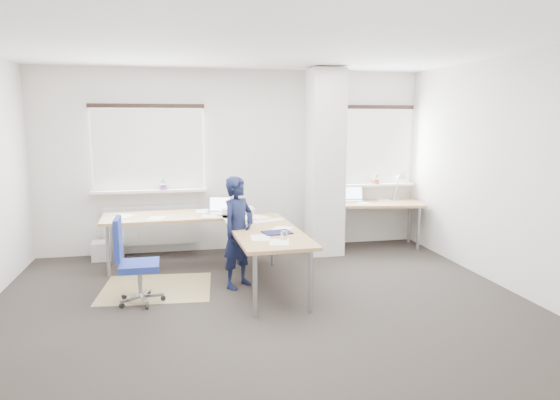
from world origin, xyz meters
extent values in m
plane|color=black|center=(0.00, 0.00, 0.00)|extent=(6.00, 6.00, 0.00)
cube|color=beige|center=(0.00, 2.50, 1.40)|extent=(6.00, 0.04, 2.80)
cube|color=beige|center=(0.00, -2.50, 1.40)|extent=(6.00, 0.04, 2.80)
cube|color=beige|center=(3.00, 0.00, 1.40)|extent=(0.04, 5.00, 2.80)
cube|color=white|center=(0.00, 0.00, 2.80)|extent=(6.00, 5.00, 0.04)
cube|color=beige|center=(1.30, 1.95, 1.39)|extent=(0.50, 0.50, 2.78)
cube|color=white|center=(-1.30, 2.47, 1.60)|extent=(1.60, 0.04, 1.20)
cube|color=white|center=(-1.30, 2.43, 1.60)|extent=(1.60, 0.02, 1.20)
cube|color=white|center=(-1.30, 2.40, 0.98)|extent=(1.70, 0.20, 0.04)
cube|color=white|center=(2.30, 2.47, 1.60)|extent=(1.20, 0.04, 1.20)
cube|color=white|center=(2.30, 2.43, 1.60)|extent=(1.20, 0.02, 1.20)
cube|color=white|center=(2.30, 2.40, 0.98)|extent=(1.30, 0.20, 0.04)
cube|color=silver|center=(-1.30, 2.42, 0.45)|extent=(1.40, 0.10, 0.60)
cylinder|color=#71387C|center=(-1.10, 2.38, 1.04)|extent=(0.12, 0.12, 0.08)
imported|color=#2B6629|center=(-1.10, 2.38, 1.08)|extent=(0.09, 0.06, 0.17)
cylinder|color=#9C433C|center=(2.30, 2.38, 1.04)|extent=(0.12, 0.12, 0.08)
imported|color=#2B6629|center=(2.30, 2.38, 1.08)|extent=(0.09, 0.07, 0.17)
cube|color=#988253|center=(-1.18, 0.76, 0.00)|extent=(1.38, 1.20, 0.01)
cube|color=white|center=(-1.93, 2.25, 0.13)|extent=(0.46, 0.34, 0.27)
cube|color=olive|center=(-0.92, 1.70, 0.71)|extent=(2.03, 0.88, 0.04)
cube|color=olive|center=(0.12, 0.54, 0.71)|extent=(0.88, 2.03, 0.04)
cylinder|color=gray|center=(-1.81, 1.37, 0.34)|extent=(0.05, 0.05, 0.69)
cylinder|color=gray|center=(-1.83, 1.97, 0.34)|extent=(0.05, 0.05, 0.69)
cylinder|color=gray|center=(-0.03, 2.04, 0.34)|extent=(0.05, 0.05, 0.69)
cylinder|color=gray|center=(-0.14, -0.37, 0.34)|extent=(0.05, 0.05, 0.69)
cylinder|color=gray|center=(0.46, -0.35, 0.34)|extent=(0.05, 0.05, 0.69)
cylinder|color=gray|center=(0.39, 1.45, 0.34)|extent=(0.05, 0.05, 0.69)
cube|color=#B7B7BC|center=(-0.34, 1.66, 0.74)|extent=(0.39, 0.32, 0.01)
cube|color=#B7B7BC|center=(-0.31, 1.77, 0.85)|extent=(0.33, 0.14, 0.22)
cube|color=silver|center=(-0.31, 1.77, 0.85)|extent=(0.28, 0.12, 0.19)
cube|color=white|center=(0.24, 0.95, 0.74)|extent=(0.46, 0.28, 0.02)
cube|color=#15183A|center=(0.23, 0.30, 0.74)|extent=(0.35, 0.29, 0.01)
cube|color=silver|center=(-0.06, 1.70, 0.77)|extent=(0.45, 0.32, 0.07)
imported|color=white|center=(-0.13, 1.16, 0.76)|extent=(0.08, 0.08, 0.07)
cylinder|color=silver|center=(0.23, -0.04, 0.78)|extent=(0.07, 0.07, 0.10)
cube|color=olive|center=(2.25, 2.15, 0.71)|extent=(1.50, 0.93, 0.04)
cylinder|color=gray|center=(1.62, 2.01, 0.34)|extent=(0.05, 0.05, 0.69)
cylinder|color=gray|center=(2.80, 1.80, 0.34)|extent=(0.05, 0.05, 0.69)
cylinder|color=gray|center=(1.70, 2.50, 0.34)|extent=(0.05, 0.05, 0.69)
cylinder|color=gray|center=(2.88, 2.29, 0.34)|extent=(0.05, 0.05, 0.69)
cube|color=#B7B7BC|center=(1.91, 2.31, 0.74)|extent=(0.36, 0.28, 0.01)
cube|color=#B7B7BC|center=(1.93, 2.43, 0.85)|extent=(0.33, 0.09, 0.22)
cube|color=silver|center=(1.93, 2.43, 0.85)|extent=(0.29, 0.07, 0.19)
cylinder|color=silver|center=(2.65, 2.32, 0.74)|extent=(0.10, 0.10, 0.02)
cylinder|color=silver|center=(2.65, 2.32, 0.93)|extent=(0.02, 0.16, 0.38)
cylinder|color=silver|center=(2.65, 2.20, 1.15)|extent=(0.02, 0.29, 0.13)
cone|color=silver|center=(2.65, 2.06, 1.13)|extent=(0.14, 0.16, 0.17)
cube|color=navy|center=(-1.34, 0.31, 0.43)|extent=(0.43, 0.43, 0.07)
cube|color=navy|center=(-1.55, 0.31, 0.75)|extent=(0.06, 0.37, 0.47)
cylinder|color=silver|center=(-1.34, 0.31, 0.25)|extent=(0.06, 0.06, 0.32)
cylinder|color=black|center=(-1.09, 0.31, 0.03)|extent=(0.06, 0.03, 0.06)
cylinder|color=black|center=(-1.26, 0.54, 0.03)|extent=(0.04, 0.06, 0.06)
cylinder|color=black|center=(-1.53, 0.45, 0.03)|extent=(0.06, 0.06, 0.06)
cylinder|color=black|center=(-1.53, 0.16, 0.03)|extent=(0.06, 0.06, 0.06)
cylinder|color=black|center=(-1.26, 0.08, 0.03)|extent=(0.04, 0.06, 0.06)
imported|color=black|center=(-0.19, 0.64, 0.68)|extent=(0.59, 0.58, 1.37)
camera|label=1|loc=(-0.89, -5.26, 2.04)|focal=32.00mm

